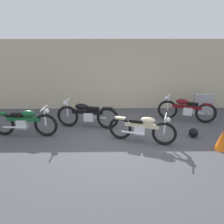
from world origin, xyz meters
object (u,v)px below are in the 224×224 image
object	(u,v)px
helmet	(193,133)
stone_marker	(203,104)
motorcycle_green	(24,122)
motorcycle_black	(87,115)
motorcycle_cream	(142,128)
motorcycle_maroon	(186,109)
traffic_cone	(221,140)

from	to	relation	value
helmet	stone_marker	bearing A→B (deg)	61.58
helmet	motorcycle_green	xyz separation A→B (m)	(-5.24, 0.19, 0.32)
stone_marker	motorcycle_black	world-z (taller)	motorcycle_black
helmet	motorcycle_cream	world-z (taller)	motorcycle_cream
stone_marker	motorcycle_maroon	size ratio (longest dim) A/B	0.42
traffic_cone	motorcycle_maroon	world-z (taller)	motorcycle_maroon
motorcycle_maroon	motorcycle_cream	bearing A→B (deg)	60.75
traffic_cone	motorcycle_cream	distance (m)	2.18
traffic_cone	motorcycle_cream	size ratio (longest dim) A/B	0.28
helmet	motorcycle_maroon	world-z (taller)	motorcycle_maroon
helmet	motorcycle_black	size ratio (longest dim) A/B	0.13
motorcycle_black	motorcycle_maroon	bearing A→B (deg)	-161.77
motorcycle_maroon	motorcycle_black	xyz separation A→B (m)	(-3.56, -0.58, 0.01)
helmet	motorcycle_black	bearing A→B (deg)	166.49
traffic_cone	motorcycle_maroon	size ratio (longest dim) A/B	0.28
motorcycle_green	motorcycle_maroon	bearing A→B (deg)	16.77
traffic_cone	motorcycle_black	distance (m)	4.15
motorcycle_black	traffic_cone	bearing A→B (deg)	166.28
stone_marker	motorcycle_green	xyz separation A→B (m)	(-6.35, -1.86, 0.04)
stone_marker	motorcycle_green	distance (m)	6.62
traffic_cone	motorcycle_maroon	xyz separation A→B (m)	(-0.26, 2.18, 0.17)
motorcycle_cream	traffic_cone	bearing A→B (deg)	5.06
traffic_cone	motorcycle_black	world-z (taller)	motorcycle_black
traffic_cone	motorcycle_green	xyz separation A→B (m)	(-5.70, 0.98, 0.18)
helmet	motorcycle_green	world-z (taller)	motorcycle_green
helmet	motorcycle_cream	xyz separation A→B (m)	(-1.65, -0.30, 0.29)
traffic_cone	stone_marker	bearing A→B (deg)	77.24
motorcycle_maroon	motorcycle_black	size ratio (longest dim) A/B	0.94
stone_marker	motorcycle_green	size ratio (longest dim) A/B	0.39
helmet	traffic_cone	world-z (taller)	traffic_cone
motorcycle_cream	motorcycle_green	world-z (taller)	motorcycle_green
stone_marker	helmet	world-z (taller)	stone_marker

